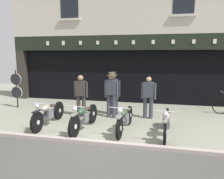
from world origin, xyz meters
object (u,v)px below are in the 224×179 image
shopkeeper_center (113,91)px  assistant_far_right (111,93)px  motorcycle_center_left (84,117)px  motorcycle_center (125,118)px  salesman_right (148,96)px  motorcycle_left (48,113)px  salesman_left (81,94)px  motorcycle_center_right (166,122)px  advert_board_near (169,66)px  tyre_sign_pole (16,86)px

shopkeeper_center → assistant_far_right: 0.40m
motorcycle_center_left → motorcycle_center: (1.29, 0.15, -0.01)m
shopkeeper_center → salesman_right: bearing=161.8°
motorcycle_left → motorcycle_center: (2.61, 0.00, -0.01)m
motorcycle_center → salesman_right: size_ratio=1.27×
salesman_left → salesman_right: 2.59m
motorcycle_center → motorcycle_center_right: motorcycle_center_right is taller
motorcycle_center → assistant_far_right: (-0.73, 1.37, 0.54)m
assistant_far_right → advert_board_near: 3.66m
advert_board_near → motorcycle_center_left: bearing=-122.5°
salesman_left → tyre_sign_pole: (-3.31, 0.67, 0.09)m
motorcycle_center_right → motorcycle_center: bearing=-0.7°
motorcycle_left → salesman_right: (3.26, 1.55, 0.44)m
salesman_left → advert_board_near: 4.53m
motorcycle_left → tyre_sign_pole: size_ratio=1.23×
salesman_right → tyre_sign_pole: (-5.88, 0.43, 0.11)m
motorcycle_center_left → salesman_right: 2.62m
motorcycle_center_right → tyre_sign_pole: size_ratio=1.22×
advert_board_near → motorcycle_left: bearing=-134.4°
salesman_left → shopkeeper_center: 1.27m
shopkeeper_center → assistant_far_right: assistant_far_right is taller
salesman_right → motorcycle_center_right: bearing=116.7°
motorcycle_left → salesman_left: salesman_left is taller
shopkeeper_center → motorcycle_center_right: bearing=127.5°
assistant_far_right → advert_board_near: bearing=-119.0°
advert_board_near → tyre_sign_pole: bearing=-161.9°
motorcycle_center_right → shopkeeper_center: bearing=-38.9°
motorcycle_center → assistant_far_right: size_ratio=1.16×
motorcycle_center_left → shopkeeper_center: size_ratio=1.21×
motorcycle_center → shopkeeper_center: 1.99m
motorcycle_center_right → salesman_left: 3.52m
salesman_left → motorcycle_center: bearing=143.6°
motorcycle_center_right → salesman_right: (-0.61, 1.66, 0.44)m
motorcycle_center_left → advert_board_near: size_ratio=2.07×
shopkeeper_center → salesman_right: (1.39, -0.22, -0.09)m
shopkeeper_center → assistant_far_right: (0.01, -0.40, -0.00)m
salesman_left → shopkeeper_center: bearing=-161.4°
motorcycle_center → motorcycle_center_right: size_ratio=0.96×
motorcycle_left → salesman_left: size_ratio=1.31×
assistant_far_right → shopkeeper_center: bearing=-79.6°
motorcycle_center_left → motorcycle_center: bearing=-168.6°
motorcycle_center → tyre_sign_pole: 5.62m
salesman_left → salesman_right: (2.57, 0.24, -0.02)m
motorcycle_left → salesman_right: salesman_right is taller
salesman_right → tyre_sign_pole: tyre_sign_pole is taller
shopkeeper_center → advert_board_near: size_ratio=1.71×
motorcycle_center_left → assistant_far_right: size_ratio=1.21×
motorcycle_left → motorcycle_center_left: (1.32, -0.15, 0.00)m
shopkeeper_center → advert_board_near: (2.20, 2.40, 0.87)m
salesman_left → salesman_right: size_ratio=1.02×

